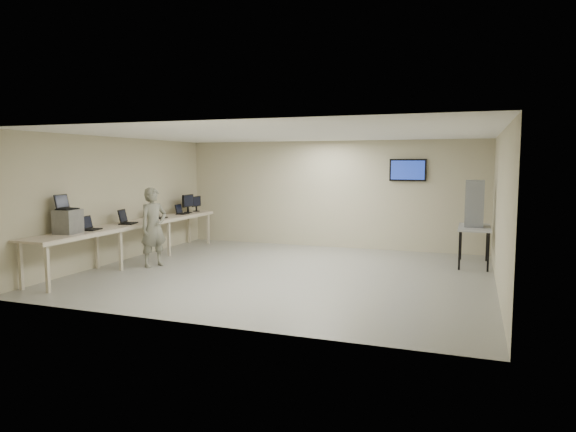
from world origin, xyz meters
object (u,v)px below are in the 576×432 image
(workbench, at_px, (135,226))
(equipment_box, at_px, (68,222))
(soldier, at_px, (154,227))
(side_table, at_px, (474,230))

(workbench, height_order, equipment_box, equipment_box)
(soldier, bearing_deg, side_table, -46.44)
(workbench, bearing_deg, soldier, -23.04)
(equipment_box, bearing_deg, workbench, 82.98)
(workbench, relative_size, equipment_box, 13.17)
(workbench, bearing_deg, side_table, 16.77)
(workbench, xyz_separation_m, equipment_box, (-0.06, -1.95, 0.30))
(equipment_box, bearing_deg, side_table, 24.43)
(soldier, xyz_separation_m, side_table, (6.49, 2.46, -0.08))
(workbench, height_order, side_table, workbench)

